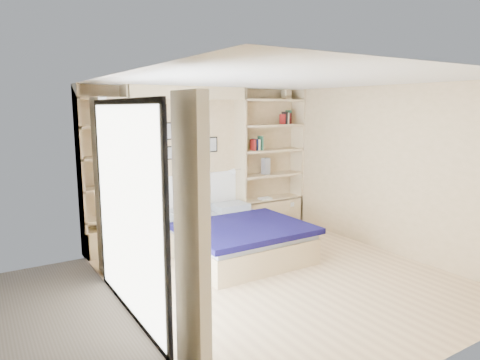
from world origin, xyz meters
TOP-DOWN VIEW (x-y plane):
  - ground at (0.00, 0.00)m, footprint 4.50×4.50m
  - room_shell at (-0.39, 1.52)m, footprint 4.50×4.50m
  - bed at (-0.08, 1.10)m, footprint 1.75×2.23m
  - photo_gallery at (-0.45, 2.22)m, footprint 1.48×0.02m
  - reading_lamps at (-0.30, 2.00)m, footprint 1.92×0.12m
  - shelf_decor at (1.09, 2.07)m, footprint 3.49×0.23m

SIDE VIEW (x-z plane):
  - ground at x=0.00m, z-range 0.00..0.00m
  - bed at x=-0.08m, z-range -0.26..0.81m
  - room_shell at x=-0.39m, z-range -1.17..3.33m
  - reading_lamps at x=-0.30m, z-range 1.03..1.17m
  - photo_gallery at x=-0.45m, z-range 1.19..2.01m
  - shelf_decor at x=1.09m, z-range 0.67..2.70m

